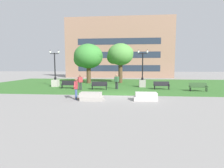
% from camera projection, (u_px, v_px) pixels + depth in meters
% --- Properties ---
extents(ground_plane, '(140.00, 140.00, 0.00)m').
position_uv_depth(ground_plane, '(119.00, 96.00, 15.96)').
color(ground_plane, gray).
extents(grass_lawn, '(40.00, 20.00, 0.02)m').
position_uv_depth(grass_lawn, '(123.00, 84.00, 25.86)').
color(grass_lawn, '#336628').
rests_on(grass_lawn, ground).
extents(concrete_block_center, '(1.83, 0.90, 0.64)m').
position_uv_depth(concrete_block_center, '(92.00, 97.00, 13.66)').
color(concrete_block_center, '#9E9991').
rests_on(concrete_block_center, ground).
extents(concrete_block_left, '(1.80, 0.90, 0.64)m').
position_uv_depth(concrete_block_left, '(146.00, 97.00, 13.63)').
color(concrete_block_left, '#BCB7B2').
rests_on(concrete_block_left, ground).
extents(person_skateboarder, '(0.27, 1.34, 1.71)m').
position_uv_depth(person_skateboarder, '(76.00, 88.00, 13.97)').
color(person_skateboarder, '#384C7A').
rests_on(person_skateboarder, ground).
extents(skateboard, '(1.03, 0.48, 0.14)m').
position_uv_depth(skateboard, '(81.00, 98.00, 14.08)').
color(skateboard, olive).
rests_on(skateboard, ground).
extents(park_bench_near_left, '(1.82, 0.59, 0.90)m').
position_uv_depth(park_bench_near_left, '(69.00, 84.00, 20.83)').
color(park_bench_near_left, black).
rests_on(park_bench_near_left, grass_lawn).
extents(park_bench_near_right, '(1.82, 0.62, 0.90)m').
position_uv_depth(park_bench_near_right, '(99.00, 85.00, 19.84)').
color(park_bench_near_right, black).
rests_on(park_bench_near_right, grass_lawn).
extents(park_bench_far_left, '(1.82, 0.60, 0.90)m').
position_uv_depth(park_bench_far_left, '(162.00, 85.00, 20.01)').
color(park_bench_far_left, black).
rests_on(park_bench_far_left, grass_lawn).
extents(park_bench_far_right, '(1.83, 0.65, 0.90)m').
position_uv_depth(park_bench_far_right, '(198.00, 86.00, 18.53)').
color(park_bench_far_right, '#284723').
rests_on(park_bench_far_right, grass_lawn).
extents(lamp_post_right, '(1.32, 0.80, 4.75)m').
position_uv_depth(lamp_post_right, '(55.00, 79.00, 22.74)').
color(lamp_post_right, '#ADA89E').
rests_on(lamp_post_right, grass_lawn).
extents(lamp_post_center, '(1.32, 0.80, 4.73)m').
position_uv_depth(lamp_post_center, '(142.00, 79.00, 22.23)').
color(lamp_post_center, gray).
rests_on(lamp_post_center, grass_lawn).
extents(tree_far_left, '(4.66, 4.44, 6.07)m').
position_uv_depth(tree_far_left, '(88.00, 57.00, 26.98)').
color(tree_far_left, '#4C3823').
rests_on(tree_far_left, grass_lawn).
extents(tree_near_left, '(4.24, 4.04, 6.22)m').
position_uv_depth(tree_near_left, '(120.00, 55.00, 27.52)').
color(tree_near_left, '#4C3823').
rests_on(tree_near_left, grass_lawn).
extents(person_bystander_near_lawn, '(0.61, 0.40, 1.71)m').
position_uv_depth(person_bystander_near_lawn, '(117.00, 81.00, 20.13)').
color(person_bystander_near_lawn, '#28282D').
rests_on(person_bystander_near_lawn, grass_lawn).
extents(person_bystander_far_lawn, '(0.63, 0.41, 1.71)m').
position_uv_depth(person_bystander_far_lawn, '(80.00, 81.00, 19.46)').
color(person_bystander_far_lawn, '#28282D').
rests_on(person_bystander_far_lawn, grass_lawn).
extents(building_facade_distant, '(24.83, 1.03, 13.74)m').
position_uv_depth(building_facade_distant, '(119.00, 48.00, 39.65)').
color(building_facade_distant, '#8E6B56').
rests_on(building_facade_distant, ground).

